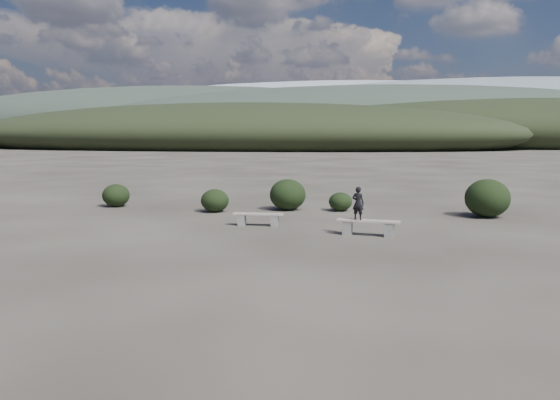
# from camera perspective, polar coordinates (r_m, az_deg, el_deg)

# --- Properties ---
(ground) EXTENTS (1200.00, 1200.00, 0.00)m
(ground) POSITION_cam_1_polar(r_m,az_deg,el_deg) (13.27, 0.85, -6.65)
(ground) COLOR #2C2822
(ground) RESTS_ON ground
(bench_left) EXTENTS (1.72, 0.41, 0.43)m
(bench_left) POSITION_cam_1_polar(r_m,az_deg,el_deg) (18.46, -2.30, -1.92)
(bench_left) COLOR slate
(bench_left) RESTS_ON ground
(bench_right) EXTENTS (1.95, 0.63, 0.48)m
(bench_right) POSITION_cam_1_polar(r_m,az_deg,el_deg) (16.93, 9.20, -2.72)
(bench_right) COLOR slate
(bench_right) RESTS_ON ground
(seated_person) EXTENTS (0.44, 0.36, 1.03)m
(seated_person) POSITION_cam_1_polar(r_m,az_deg,el_deg) (16.87, 8.16, -0.33)
(seated_person) COLOR black
(seated_person) RESTS_ON bench_right
(shrub_a) EXTENTS (1.11, 1.11, 0.91)m
(shrub_a) POSITION_cam_1_polar(r_m,az_deg,el_deg) (21.78, -6.82, -0.06)
(shrub_a) COLOR black
(shrub_a) RESTS_ON ground
(shrub_b) EXTENTS (1.47, 1.47, 1.26)m
(shrub_b) POSITION_cam_1_polar(r_m,az_deg,el_deg) (22.14, 0.81, 0.57)
(shrub_b) COLOR black
(shrub_b) RESTS_ON ground
(shrub_c) EXTENTS (0.94, 0.94, 0.75)m
(shrub_c) POSITION_cam_1_polar(r_m,az_deg,el_deg) (22.03, 6.33, -0.18)
(shrub_c) COLOR black
(shrub_c) RESTS_ON ground
(shrub_d) EXTENTS (1.63, 1.63, 1.43)m
(shrub_d) POSITION_cam_1_polar(r_m,az_deg,el_deg) (21.67, 20.85, 0.18)
(shrub_d) COLOR black
(shrub_d) RESTS_ON ground
(shrub_f) EXTENTS (1.14, 1.14, 0.96)m
(shrub_f) POSITION_cam_1_polar(r_m,az_deg,el_deg) (24.18, -16.76, 0.46)
(shrub_f) COLOR black
(shrub_f) RESTS_ON ground
(mountain_ridges) EXTENTS (500.00, 400.00, 56.00)m
(mountain_ridges) POSITION_cam_1_polar(r_m,az_deg,el_deg) (352.01, 8.19, 8.29)
(mountain_ridges) COLOR black
(mountain_ridges) RESTS_ON ground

